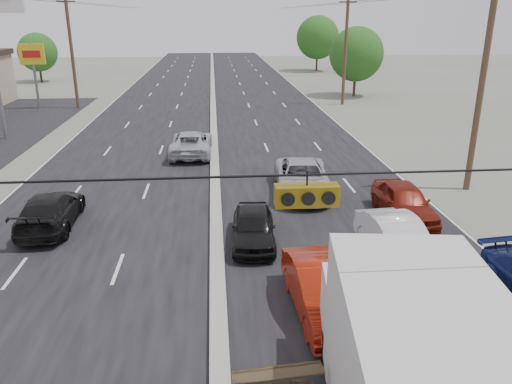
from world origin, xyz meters
The scene contains 18 objects.
road_surface centered at (0.00, 30.00, 0.00)m, with size 20.00×160.00×0.02m, color black.
center_median centered at (0.00, 30.00, 0.10)m, with size 0.50×160.00×0.20m, color gray.
utility_pole_left_c centered at (-12.50, 40.00, 5.11)m, with size 1.60×0.30×10.00m.
utility_pole_right_b centered at (12.50, 15.00, 5.11)m, with size 1.60×0.30×10.00m.
utility_pole_right_c centered at (12.50, 40.00, 5.11)m, with size 1.60×0.30×10.00m.
traffic_signals centered at (1.40, 0.00, 5.49)m, with size 25.00×0.30×0.54m.
pole_sign_far centered at (-16.00, 40.00, 4.41)m, with size 2.20×0.25×6.00m.
tree_left_far centered at (-22.00, 60.00, 3.72)m, with size 4.80×4.80×6.12m.
tree_right_mid centered at (15.00, 45.00, 4.34)m, with size 5.60×5.60×7.14m.
tree_right_far centered at (16.00, 70.00, 4.96)m, with size 6.40×6.40×8.16m.
box_truck centered at (3.48, -0.42, 2.00)m, with size 3.61×7.97×3.91m.
red_sedan centered at (3.00, 4.78, 0.75)m, with size 1.58×4.54×1.49m, color #981B09.
queue_car_a centered at (1.40, 9.65, 0.68)m, with size 1.60×3.97×1.35m, color black.
queue_car_b centered at (6.32, 7.83, 0.76)m, with size 1.60×4.59×1.51m, color silver.
queue_car_c centered at (4.22, 15.09, 0.77)m, with size 2.55×5.53×1.54m, color #ABACB3.
queue_car_e centered at (7.93, 11.54, 0.76)m, with size 1.80×4.47×1.52m, color maroon.
oncoming_near centered at (-6.70, 11.92, 0.71)m, with size 1.99×4.89×1.42m, color black.
oncoming_far centered at (-1.40, 22.66, 0.74)m, with size 2.46×5.33×1.48m, color #ADB1B5.
Camera 1 is at (0.03, -7.53, 8.23)m, focal length 35.00 mm.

